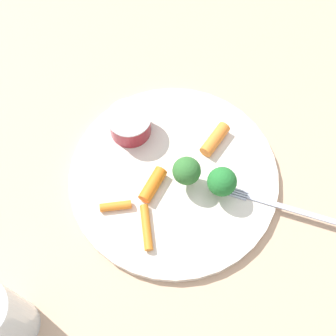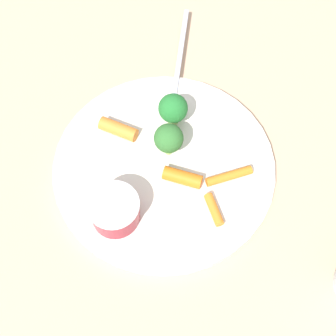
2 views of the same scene
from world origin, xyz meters
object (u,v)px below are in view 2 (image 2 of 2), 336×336
at_px(sauce_cup, 115,210).
at_px(fork, 179,61).
at_px(broccoli_floret_1, 173,109).
at_px(carrot_stick_0, 229,176).
at_px(carrot_stick_2, 118,129).
at_px(carrot_stick_1, 182,177).
at_px(broccoli_floret_0, 169,139).
at_px(carrot_stick_3, 214,210).
at_px(plate, 164,166).

relative_size(sauce_cup, fork, 0.34).
xyz_separation_m(broccoli_floret_1, carrot_stick_0, (-0.10, -0.03, -0.02)).
relative_size(carrot_stick_2, fork, 0.29).
bearing_deg(carrot_stick_1, fork, -22.41).
xyz_separation_m(broccoli_floret_0, fork, (0.13, -0.07, -0.03)).
bearing_deg(carrot_stick_2, carrot_stick_3, -155.99).
bearing_deg(carrot_stick_0, fork, -5.31).
distance_m(carrot_stick_0, carrot_stick_1, 0.06).
height_order(carrot_stick_2, carrot_stick_3, carrot_stick_2).
bearing_deg(plate, carrot_stick_0, -126.99).
xyz_separation_m(carrot_stick_3, fork, (0.23, -0.05, -0.00)).
height_order(sauce_cup, broccoli_floret_0, broccoli_floret_0).
distance_m(plate, broccoli_floret_0, 0.04).
height_order(carrot_stick_1, fork, carrot_stick_1).
height_order(carrot_stick_1, carrot_stick_2, same).
bearing_deg(broccoli_floret_0, carrot_stick_0, -139.70).
bearing_deg(broccoli_floret_1, sauce_cup, 130.42).
distance_m(carrot_stick_2, carrot_stick_3, 0.16).
bearing_deg(carrot_stick_2, sauce_cup, 158.47).
bearing_deg(carrot_stick_3, fork, -13.44).
bearing_deg(carrot_stick_3, carrot_stick_0, -47.64).
xyz_separation_m(plate, carrot_stick_1, (-0.03, -0.01, 0.01)).
bearing_deg(carrot_stick_2, plate, -150.86).
height_order(broccoli_floret_1, carrot_stick_1, broccoli_floret_1).
bearing_deg(broccoli_floret_0, broccoli_floret_1, -29.75).
bearing_deg(carrot_stick_1, carrot_stick_3, -161.04).
bearing_deg(carrot_stick_1, sauce_cup, 98.25).
height_order(plate, broccoli_floret_1, broccoli_floret_1).
distance_m(carrot_stick_1, carrot_stick_2, 0.11).
bearing_deg(fork, carrot_stick_0, 174.69).
xyz_separation_m(sauce_cup, carrot_stick_3, (-0.04, -0.11, -0.01)).
bearing_deg(fork, sauce_cup, 139.07).
distance_m(broccoli_floret_1, carrot_stick_3, 0.14).
height_order(broccoli_floret_0, carrot_stick_2, broccoli_floret_0).
xyz_separation_m(plate, fork, (0.14, -0.08, 0.01)).
relative_size(broccoli_floret_0, carrot_stick_1, 1.07).
distance_m(plate, fork, 0.17).
height_order(plate, fork, fork).
height_order(plate, carrot_stick_3, carrot_stick_3).
bearing_deg(carrot_stick_2, carrot_stick_0, -138.37).
bearing_deg(carrot_stick_1, plate, 20.73).
bearing_deg(broccoli_floret_1, plate, 146.99).
bearing_deg(carrot_stick_0, carrot_stick_1, 70.64).
height_order(broccoli_floret_0, fork, broccoli_floret_0).
xyz_separation_m(broccoli_floret_0, carrot_stick_3, (-0.10, -0.02, -0.03)).
bearing_deg(sauce_cup, carrot_stick_1, -81.75).
relative_size(carrot_stick_0, fork, 0.34).
height_order(broccoli_floret_1, fork, broccoli_floret_1).
xyz_separation_m(broccoli_floret_1, fork, (0.09, -0.05, -0.03)).
relative_size(plate, broccoli_floret_0, 5.49).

